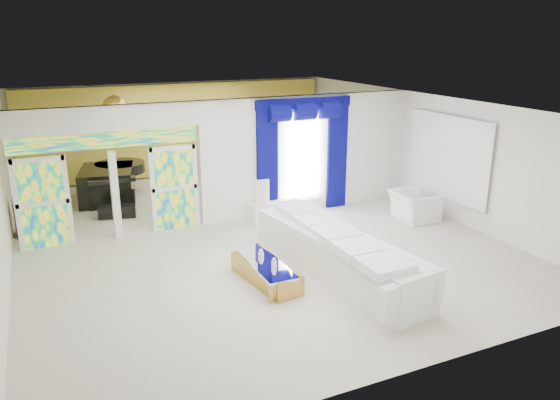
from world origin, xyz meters
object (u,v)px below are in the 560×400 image
armchair (414,206)px  white_sofa (337,256)px  coffee_table (266,273)px  grand_piano (108,184)px  console_table (273,209)px

armchair → white_sofa: bearing=125.1°
coffee_table → armchair: 5.07m
armchair → grand_piano: 8.31m
console_table → grand_piano: size_ratio=0.71×
console_table → grand_piano: grand_piano is taller
white_sofa → armchair: 3.97m
white_sofa → coffee_table: size_ratio=2.51×
armchair → grand_piano: bearing=58.6°
armchair → grand_piano: (-6.73, 4.88, 0.10)m
white_sofa → grand_piano: bearing=107.5°
console_table → armchair: 3.54m
console_table → armchair: size_ratio=1.17×
grand_piano → armchair: bearing=-23.9°
armchair → coffee_table: bearing=114.4°
coffee_table → console_table: (1.65, 3.39, 0.02)m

